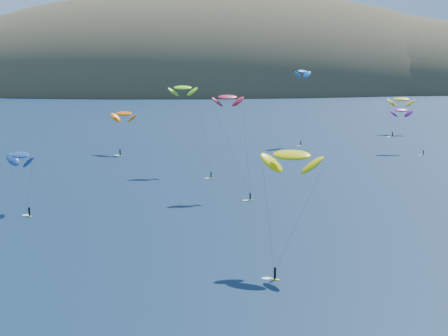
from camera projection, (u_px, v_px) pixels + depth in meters
name	position (u px, v px, depth m)	size (l,w,h in m)	color
island	(233.00, 99.00, 607.64)	(730.00, 300.00, 210.00)	#3D3526
kitesurfer_1	(124.00, 114.00, 202.61)	(10.07, 10.59, 15.50)	gold
kitesurfer_2	(292.00, 155.00, 93.24)	(9.94, 11.18, 19.49)	gold
kitesurfer_3	(183.00, 88.00, 169.32)	(11.48, 13.76, 25.09)	gold
kitesurfer_4	(303.00, 71.00, 222.02)	(8.19, 9.73, 28.15)	gold
kitesurfer_6	(401.00, 110.00, 204.66)	(9.71, 9.28, 15.98)	gold
kitesurfer_9	(228.00, 97.00, 140.92)	(8.76, 9.82, 24.28)	gold
kitesurfer_10	(20.00, 155.00, 129.55)	(8.35, 12.42, 13.45)	gold
kitesurfer_11	(401.00, 99.00, 253.43)	(13.53, 16.09, 16.93)	gold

